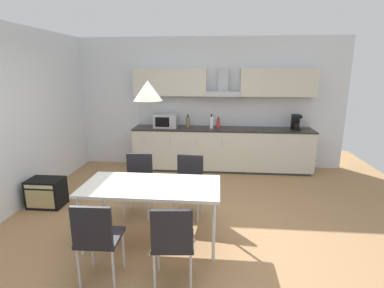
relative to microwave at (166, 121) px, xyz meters
name	(u,v)px	position (x,y,z in m)	size (l,w,h in m)	color
ground_plane	(182,235)	(0.67, -2.65, -1.04)	(7.65, 8.85, 0.02)	#9E754C
wall_back	(199,103)	(0.67, 0.35, 0.33)	(6.12, 0.10, 2.73)	silver
kitchen_counter	(222,149)	(1.18, 0.00, -0.58)	(3.69, 0.62, 0.89)	#333333
backsplash_tile	(222,112)	(1.18, 0.29, 0.16)	(3.67, 0.02, 0.60)	silver
upper_wall_cabinets	(223,83)	(1.18, 0.13, 0.78)	(3.67, 0.40, 0.55)	beige
microwave	(166,121)	(0.00, 0.00, 0.00)	(0.48, 0.35, 0.28)	#ADADB2
coffee_maker	(296,122)	(2.66, 0.03, 0.01)	(0.18, 0.19, 0.30)	black
bottle_red	(218,123)	(1.10, 0.05, -0.04)	(0.07, 0.07, 0.23)	red
bottle_brown	(188,122)	(0.46, 0.06, -0.03)	(0.08, 0.08, 0.27)	brown
bottle_white	(211,122)	(0.96, -0.03, -0.01)	(0.08, 0.08, 0.30)	white
dining_table	(151,188)	(0.32, -2.84, -0.33)	(1.63, 0.80, 0.75)	silver
chair_near_left	(97,235)	(-0.04, -3.62, -0.50)	(0.41, 0.41, 0.87)	black
chair_far_left	(139,178)	(-0.05, -2.06, -0.50)	(0.42, 0.42, 0.87)	black
chair_near_right	(173,238)	(0.70, -3.62, -0.50)	(0.44, 0.44, 0.87)	black
chair_far_right	(189,179)	(0.70, -2.06, -0.50)	(0.43, 0.43, 0.87)	black
guitar_amp	(46,193)	(-1.53, -2.02, -0.81)	(0.52, 0.37, 0.44)	black
pendant_lamp	(148,91)	(0.32, -2.84, 0.82)	(0.32, 0.32, 0.22)	silver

